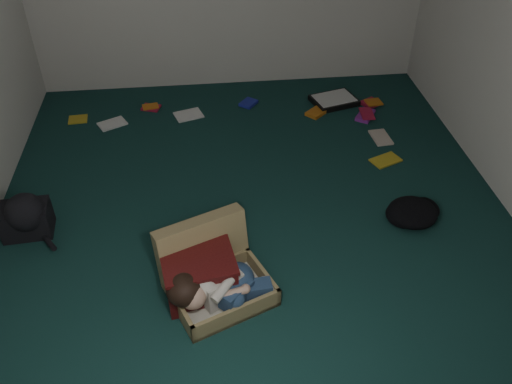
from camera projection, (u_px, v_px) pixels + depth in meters
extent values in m
plane|color=#123330|center=(254.00, 215.00, 4.24)|extent=(4.50, 4.50, 0.00)
plane|color=white|center=(331.00, 372.00, 1.68)|extent=(4.50, 0.00, 4.50)
cube|color=#927F50|center=(223.00, 293.00, 3.53)|extent=(0.75, 0.65, 0.14)
cube|color=#ECE6CC|center=(223.00, 296.00, 3.55)|extent=(0.68, 0.58, 0.02)
cube|color=#927F50|center=(203.00, 248.00, 3.63)|extent=(0.65, 0.42, 0.46)
cube|color=beige|center=(221.00, 287.00, 3.46)|extent=(0.31, 0.27, 0.20)
sphere|color=tan|center=(193.00, 296.00, 3.33)|extent=(0.17, 0.17, 0.17)
ellipsoid|color=black|center=(184.00, 289.00, 3.33)|extent=(0.23, 0.24, 0.19)
ellipsoid|color=navy|center=(239.00, 279.00, 3.51)|extent=(0.21, 0.24, 0.19)
cube|color=navy|center=(236.00, 294.00, 3.43)|extent=(0.25, 0.25, 0.13)
cube|color=navy|center=(255.00, 289.00, 3.48)|extent=(0.22, 0.12, 0.10)
sphere|color=white|center=(264.00, 284.00, 3.55)|extent=(0.10, 0.10, 0.10)
sphere|color=white|center=(269.00, 291.00, 3.51)|extent=(0.09, 0.09, 0.09)
cylinder|color=tan|center=(235.00, 292.00, 3.37)|extent=(0.17, 0.11, 0.06)
cube|color=#450E0E|center=(200.00, 278.00, 3.53)|extent=(0.49, 0.41, 0.30)
cube|color=#450E0E|center=(198.00, 261.00, 3.43)|extent=(0.51, 0.43, 0.02)
cube|color=black|center=(334.00, 100.00, 5.61)|extent=(0.51, 0.44, 0.05)
cube|color=white|center=(334.00, 98.00, 5.60)|extent=(0.46, 0.38, 0.01)
cube|color=gold|center=(78.00, 119.00, 5.36)|extent=(0.21, 0.16, 0.02)
cube|color=#B41837|center=(151.00, 108.00, 5.53)|extent=(0.26, 0.25, 0.02)
cube|color=white|center=(189.00, 115.00, 5.42)|extent=(0.21, 0.25, 0.02)
cube|color=#1D279F|center=(248.00, 104.00, 5.60)|extent=(0.22, 0.25, 0.02)
cube|color=orange|center=(318.00, 112.00, 5.47)|extent=(0.26, 0.25, 0.02)
cube|color=#227E23|center=(327.00, 100.00, 5.65)|extent=(0.23, 0.18, 0.02)
cube|color=purple|center=(365.00, 116.00, 5.41)|extent=(0.26, 0.26, 0.02)
cube|color=beige|center=(381.00, 137.00, 5.10)|extent=(0.20, 0.24, 0.02)
cube|color=gold|center=(386.00, 160.00, 4.81)|extent=(0.24, 0.26, 0.02)
cube|color=#B41837|center=(371.00, 103.00, 5.60)|extent=(0.26, 0.24, 0.02)
cube|color=white|center=(112.00, 124.00, 5.29)|extent=(0.24, 0.19, 0.02)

